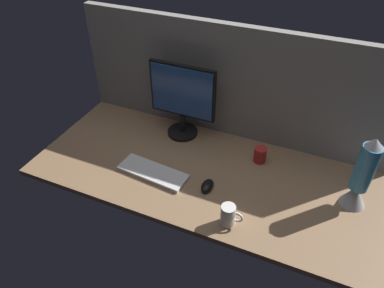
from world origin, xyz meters
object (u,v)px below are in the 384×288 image
at_px(keyboard, 153,172).
at_px(mug_red_plastic, 260,155).
at_px(monitor, 182,98).
at_px(mug_ceramic_white, 228,215).
at_px(mouse, 207,186).
at_px(lava_lamp, 361,179).

bearing_deg(keyboard, mug_red_plastic, 38.75).
distance_m(monitor, mug_ceramic_white, 0.74).
xyz_separation_m(mouse, lava_lamp, (0.67, 0.18, 0.15)).
xyz_separation_m(monitor, mug_red_plastic, (0.49, -0.07, -0.20)).
bearing_deg(mouse, monitor, 128.75).
relative_size(monitor, lava_lamp, 1.14).
height_order(monitor, mug_red_plastic, monitor).
xyz_separation_m(mouse, mug_ceramic_white, (0.17, -0.17, 0.04)).
relative_size(monitor, mouse, 4.60).
distance_m(mug_ceramic_white, mug_red_plastic, 0.48).
bearing_deg(lava_lamp, mug_red_plastic, 165.24).
bearing_deg(monitor, mug_ceramic_white, -49.20).
relative_size(mug_red_plastic, lava_lamp, 0.22).
relative_size(keyboard, mouse, 3.85).
bearing_deg(mug_red_plastic, lava_lamp, -14.76).
distance_m(mug_ceramic_white, lava_lamp, 0.62).
relative_size(mug_ceramic_white, mug_red_plastic, 1.24).
bearing_deg(monitor, lava_lamp, -11.48).
relative_size(mouse, mug_ceramic_white, 0.90).
relative_size(keyboard, lava_lamp, 0.95).
xyz_separation_m(mug_ceramic_white, mug_red_plastic, (0.02, 0.48, -0.01)).
bearing_deg(lava_lamp, monitor, 168.52).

